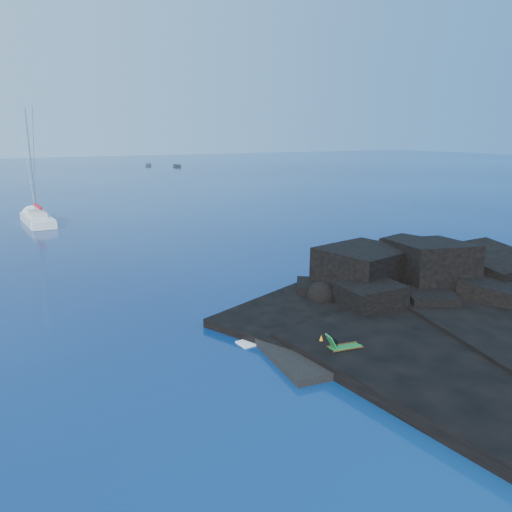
{
  "coord_description": "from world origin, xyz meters",
  "views": [
    {
      "loc": [
        -10.02,
        -16.98,
        9.87
      ],
      "look_at": [
        5.0,
        10.8,
        2.0
      ],
      "focal_mm": 35.0,
      "sensor_mm": 36.0,
      "label": 1
    }
  ],
  "objects_px": {
    "sunbather": "(347,332)",
    "marker_cone": "(321,341)",
    "sailboat": "(38,224)",
    "distant_boat_a": "(148,166)",
    "distant_boat_b": "(177,167)",
    "deck_chair": "(345,342)"
  },
  "relations": [
    {
      "from": "sunbather",
      "to": "marker_cone",
      "type": "distance_m",
      "value": 1.92
    },
    {
      "from": "sailboat",
      "to": "distant_boat_a",
      "type": "bearing_deg",
      "value": 62.45
    },
    {
      "from": "marker_cone",
      "to": "distant_boat_b",
      "type": "distance_m",
      "value": 129.79
    },
    {
      "from": "sunbather",
      "to": "distant_boat_a",
      "type": "distance_m",
      "value": 134.26
    },
    {
      "from": "sailboat",
      "to": "distant_boat_b",
      "type": "xyz_separation_m",
      "value": [
        45.5,
        82.0,
        0.0
      ]
    },
    {
      "from": "distant_boat_b",
      "to": "deck_chair",
      "type": "bearing_deg",
      "value": -98.14
    },
    {
      "from": "sunbather",
      "to": "distant_boat_a",
      "type": "bearing_deg",
      "value": 68.18
    },
    {
      "from": "distant_boat_a",
      "to": "sunbather",
      "type": "bearing_deg",
      "value": -83.54
    },
    {
      "from": "distant_boat_a",
      "to": "distant_boat_b",
      "type": "height_order",
      "value": "distant_boat_b"
    },
    {
      "from": "sailboat",
      "to": "marker_cone",
      "type": "height_order",
      "value": "sailboat"
    },
    {
      "from": "sunbather",
      "to": "distant_boat_a",
      "type": "height_order",
      "value": "sunbather"
    },
    {
      "from": "marker_cone",
      "to": "distant_boat_a",
      "type": "relative_size",
      "value": 0.12
    },
    {
      "from": "deck_chair",
      "to": "marker_cone",
      "type": "bearing_deg",
      "value": 119.93
    },
    {
      "from": "marker_cone",
      "to": "distant_boat_a",
      "type": "bearing_deg",
      "value": 76.74
    },
    {
      "from": "deck_chair",
      "to": "distant_boat_a",
      "type": "distance_m",
      "value": 136.17
    },
    {
      "from": "distant_boat_b",
      "to": "marker_cone",
      "type": "bearing_deg",
      "value": -98.48
    },
    {
      "from": "deck_chair",
      "to": "sunbather",
      "type": "xyz_separation_m",
      "value": [
        1.4,
        1.64,
        -0.38
      ]
    },
    {
      "from": "deck_chair",
      "to": "marker_cone",
      "type": "relative_size",
      "value": 2.89
    },
    {
      "from": "marker_cone",
      "to": "distant_boat_b",
      "type": "xyz_separation_m",
      "value": [
        37.44,
        124.27,
        -0.62
      ]
    },
    {
      "from": "deck_chair",
      "to": "distant_boat_b",
      "type": "distance_m",
      "value": 130.77
    },
    {
      "from": "deck_chair",
      "to": "marker_cone",
      "type": "distance_m",
      "value": 1.27
    },
    {
      "from": "distant_boat_a",
      "to": "sailboat",
      "type": "bearing_deg",
      "value": -94.63
    }
  ]
}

